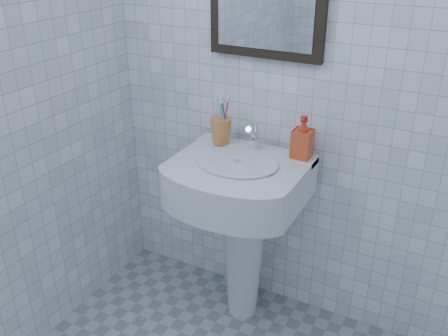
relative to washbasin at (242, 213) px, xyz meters
The scene contains 5 objects.
wall_back 0.79m from the washbasin, 31.10° to the left, with size 2.20×0.02×2.50m, color white.
washbasin is the anchor object (origin of this frame).
faucet 0.34m from the washbasin, 90.00° to the left, with size 0.05×0.11×0.13m.
toothbrush_cup 0.38m from the washbasin, 147.75° to the left, with size 0.10×0.10×0.12m, color #D77E3E, non-canonical shape.
soap_dispenser 0.44m from the washbasin, 30.42° to the left, with size 0.08×0.08×0.18m, color red.
Camera 1 is at (0.47, -0.75, 1.75)m, focal length 40.00 mm.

